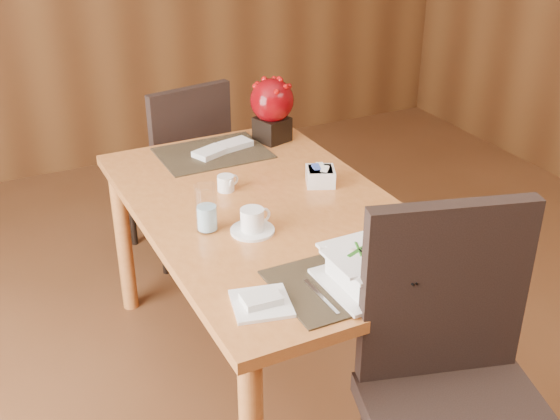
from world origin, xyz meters
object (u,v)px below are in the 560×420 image
water_glass (206,208)px  far_chair (182,162)px  dining_table (269,230)px  bread_plate (261,303)px  sugar_caddy (320,176)px  creamer_jug (226,183)px  coffee_cup (252,222)px  soup_setting (370,269)px  berry_decor (272,106)px  near_chair (455,377)px

water_glass → far_chair: size_ratio=0.18×
dining_table → bread_plate: bread_plate is taller
sugar_caddy → creamer_jug: bearing=162.4°
dining_table → coffee_cup: size_ratio=9.95×
far_chair → soup_setting: bearing=81.5°
soup_setting → water_glass: size_ratio=1.59×
soup_setting → berry_decor: 1.20m
dining_table → sugar_caddy: 0.30m
water_glass → creamer_jug: size_ratio=2.05×
water_glass → creamer_jug: bearing=56.0°
bread_plate → far_chair: size_ratio=0.18×
coffee_cup → near_chair: 0.83m
water_glass → far_chair: far_chair is taller
water_glass → berry_decor: size_ratio=0.60×
dining_table → berry_decor: berry_decor is taller
sugar_caddy → berry_decor: size_ratio=0.38×
bread_plate → far_chair: 1.61m
creamer_jug → water_glass: bearing=-137.7°
sugar_caddy → berry_decor: (0.03, 0.49, 0.13)m
dining_table → far_chair: size_ratio=1.60×
sugar_caddy → bread_plate: size_ratio=0.66×
bread_plate → water_glass: bearing=87.3°
dining_table → near_chair: (0.13, -0.91, -0.04)m
water_glass → far_chair: (0.27, 1.09, -0.31)m
sugar_caddy → near_chair: bearing=-97.3°
soup_setting → water_glass: water_glass is taller
bread_plate → near_chair: (0.42, -0.37, -0.15)m
water_glass → berry_decor: bearing=49.1°
creamer_jug → berry_decor: 0.55m
dining_table → berry_decor: (0.29, 0.57, 0.26)m
bread_plate → near_chair: size_ratio=0.15×
soup_setting → water_glass: bearing=120.0°
soup_setting → near_chair: near_chair is taller
near_chair → coffee_cup: bearing=125.2°
soup_setting → coffee_cup: (-0.18, 0.45, -0.02)m
near_chair → dining_table: bearing=114.5°
creamer_jug → far_chair: bearing=69.5°
bread_plate → far_chair: bearing=79.2°
water_glass → bread_plate: (-0.02, -0.48, -0.08)m
sugar_caddy → bread_plate: (-0.55, -0.63, -0.03)m
berry_decor → sugar_caddy: bearing=-93.8°
dining_table → water_glass: bearing=-165.8°
dining_table → far_chair: far_chair is taller
creamer_jug → berry_decor: bearing=31.3°
dining_table → berry_decor: size_ratio=5.33×
water_glass → sugar_caddy: (0.52, 0.15, -0.05)m
coffee_cup → far_chair: 1.20m
coffee_cup → sugar_caddy: coffee_cup is taller
coffee_cup → far_chair: bearing=83.0°
soup_setting → coffee_cup: size_ratio=1.79×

